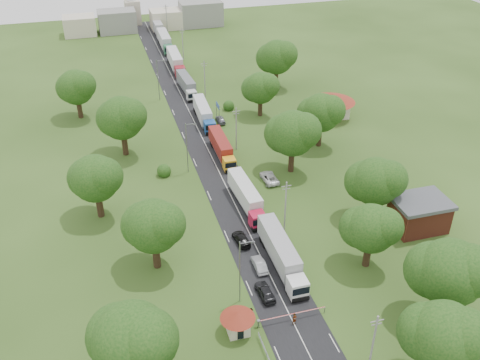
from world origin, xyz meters
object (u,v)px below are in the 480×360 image
object	(u,v)px
boom_barrier	(282,317)
info_sign	(218,108)
guard_booth	(238,319)
truck_0	(281,253)
car_lane_mid	(259,265)
car_lane_front	(265,292)
pedestrian_near	(294,319)

from	to	relation	value
boom_barrier	info_sign	xyz separation A→B (m)	(6.56, 60.00, 2.11)
guard_booth	info_sign	world-z (taller)	info_sign
guard_booth	info_sign	bearing A→B (deg)	78.32
info_sign	truck_0	xyz separation A→B (m)	(-3.04, -49.69, -0.77)
car_lane_mid	guard_booth	bearing A→B (deg)	60.15
info_sign	car_lane_mid	xyz separation A→B (m)	(-6.20, -49.45, -2.32)
info_sign	car_lane_front	bearing A→B (deg)	-97.42
info_sign	car_lane_mid	distance (m)	49.89
boom_barrier	info_sign	size ratio (longest dim) A/B	2.25
guard_booth	car_lane_mid	xyz separation A→B (m)	(6.20, 10.55, -1.48)
pedestrian_near	car_lane_front	bearing A→B (deg)	89.50
info_sign	boom_barrier	bearing A→B (deg)	-96.24
truck_0	car_lane_front	world-z (taller)	truck_0
boom_barrier	car_lane_front	distance (m)	5.04
boom_barrier	car_lane_front	world-z (taller)	car_lane_front
guard_booth	truck_0	size ratio (longest dim) A/B	0.29
guard_booth	car_lane_front	bearing A→B (deg)	43.71
guard_booth	info_sign	distance (m)	61.27
car_lane_mid	pedestrian_near	xyz separation A→B (m)	(1.02, -11.30, 0.16)
truck_0	car_lane_mid	distance (m)	3.52
guard_booth	car_lane_mid	distance (m)	12.33
car_lane_front	pedestrian_near	world-z (taller)	pedestrian_near
info_sign	car_lane_front	world-z (taller)	info_sign
truck_0	car_lane_front	size ratio (longest dim) A/B	3.42
boom_barrier	pedestrian_near	size ratio (longest dim) A/B	5.45
car_lane_front	pedestrian_near	size ratio (longest dim) A/B	2.62
car_lane_front	pedestrian_near	bearing A→B (deg)	106.11
car_lane_front	guard_booth	bearing A→B (deg)	40.74
pedestrian_near	car_lane_mid	bearing A→B (deg)	75.59
info_sign	car_lane_front	distance (m)	55.51
truck_0	pedestrian_near	size ratio (longest dim) A/B	8.95
info_sign	car_lane_front	size ratio (longest dim) A/B	0.92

